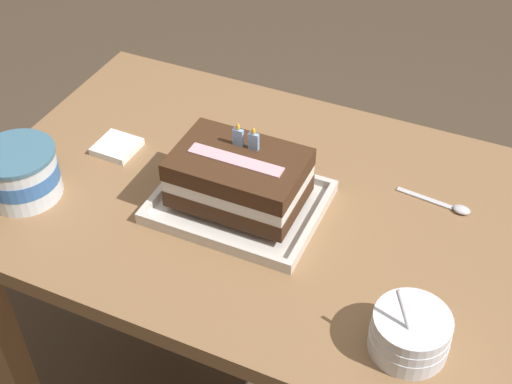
% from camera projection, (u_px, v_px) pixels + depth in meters
% --- Properties ---
extents(dining_table, '(1.13, 0.71, 0.76)m').
position_uv_depth(dining_table, '(271.00, 246.00, 1.39)').
color(dining_table, olive).
rests_on(dining_table, ground_plane).
extents(foil_tray, '(0.30, 0.24, 0.02)m').
position_uv_depth(foil_tray, '(239.00, 204.00, 1.29)').
color(foil_tray, silver).
rests_on(foil_tray, dining_table).
extents(birthday_cake, '(0.23, 0.16, 0.14)m').
position_uv_depth(birthday_cake, '(239.00, 177.00, 1.25)').
color(birthday_cake, '#422817').
rests_on(birthday_cake, foil_tray).
extents(bowl_stack, '(0.12, 0.12, 0.12)m').
position_uv_depth(bowl_stack, '(410.00, 333.00, 1.04)').
color(bowl_stack, white).
rests_on(bowl_stack, dining_table).
extents(ice_cream_tub, '(0.14, 0.14, 0.10)m').
position_uv_depth(ice_cream_tub, '(21.00, 173.00, 1.29)').
color(ice_cream_tub, white).
rests_on(ice_cream_tub, dining_table).
extents(serving_spoon_near_tray, '(0.14, 0.03, 0.01)m').
position_uv_depth(serving_spoon_near_tray, '(451.00, 207.00, 1.29)').
color(serving_spoon_near_tray, silver).
rests_on(serving_spoon_near_tray, dining_table).
extents(napkin_pile, '(0.08, 0.08, 0.01)m').
position_uv_depth(napkin_pile, '(117.00, 147.00, 1.42)').
color(napkin_pile, white).
rests_on(napkin_pile, dining_table).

